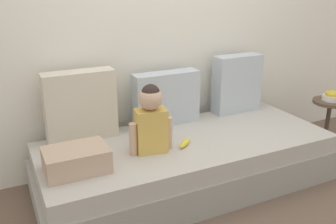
% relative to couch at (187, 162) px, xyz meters
% --- Properties ---
extents(ground_plane, '(12.00, 12.00, 0.00)m').
position_rel_couch_xyz_m(ground_plane, '(0.00, 0.00, -0.19)').
color(ground_plane, brown).
extents(back_wall, '(5.51, 0.10, 2.56)m').
position_rel_couch_xyz_m(back_wall, '(0.00, 0.61, 1.09)').
color(back_wall, silver).
rests_on(back_wall, ground).
extents(couch, '(2.31, 0.95, 0.39)m').
position_rel_couch_xyz_m(couch, '(0.00, 0.00, 0.00)').
color(couch, '#9C978F').
rests_on(couch, ground).
extents(throw_pillow_left, '(0.53, 0.16, 0.53)m').
position_rel_couch_xyz_m(throw_pillow_left, '(-0.72, 0.38, 0.46)').
color(throw_pillow_left, beige).
rests_on(throw_pillow_left, couch).
extents(throw_pillow_center, '(0.56, 0.16, 0.44)m').
position_rel_couch_xyz_m(throw_pillow_center, '(0.00, 0.38, 0.42)').
color(throw_pillow_center, '#B2BCC6').
rests_on(throw_pillow_center, couch).
extents(throw_pillow_right, '(0.45, 0.16, 0.52)m').
position_rel_couch_xyz_m(throw_pillow_right, '(0.72, 0.38, 0.46)').
color(throw_pillow_right, '#B2BCC6').
rests_on(throw_pillow_right, couch).
extents(toddler, '(0.33, 0.17, 0.50)m').
position_rel_couch_xyz_m(toddler, '(-0.33, -0.07, 0.45)').
color(toddler, gold).
rests_on(toddler, couch).
extents(banana, '(0.16, 0.14, 0.04)m').
position_rel_couch_xyz_m(banana, '(-0.07, -0.09, 0.22)').
color(banana, yellow).
rests_on(banana, couch).
extents(folded_blanket, '(0.40, 0.28, 0.15)m').
position_rel_couch_xyz_m(folded_blanket, '(-0.87, -0.12, 0.28)').
color(folded_blanket, tan).
rests_on(folded_blanket, couch).
extents(side_table, '(0.32, 0.32, 0.47)m').
position_rel_couch_xyz_m(side_table, '(1.57, 0.04, 0.16)').
color(side_table, brown).
rests_on(side_table, ground).
extents(fruit_bowl, '(0.17, 0.17, 0.10)m').
position_rel_couch_xyz_m(fruit_bowl, '(1.57, 0.04, 0.32)').
color(fruit_bowl, silver).
rests_on(fruit_bowl, side_table).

